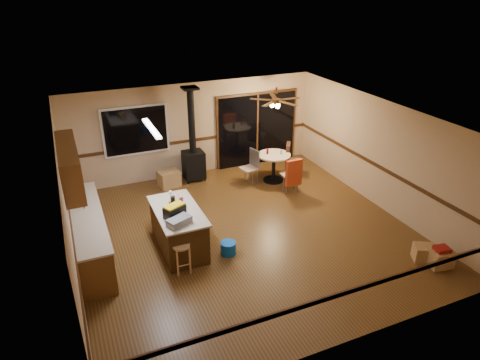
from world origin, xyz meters
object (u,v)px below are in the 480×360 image
wood_stove (193,155)px  chair_left (252,163)px  box_under_window (169,179)px  chair_right (289,156)px  box_corner_a (440,258)px  box_corner_b (424,253)px  toolbox_grey (179,221)px  blue_bucket (228,248)px  kitchen_island (179,229)px  bar_stool (182,258)px  dining_table (274,163)px  toolbox_black (175,212)px  chair_near (293,172)px

wood_stove → chair_left: bearing=-29.9°
box_under_window → chair_right: bearing=-11.5°
box_corner_a → box_corner_b: bearing=119.2°
toolbox_grey → blue_bucket: 1.28m
kitchen_island → bar_stool: kitchen_island is taller
bar_stool → box_under_window: 3.80m
dining_table → bar_stool: bearing=-139.9°
chair_right → dining_table: bearing=-164.8°
chair_right → chair_left: bearing=-178.9°
kitchen_island → box_under_window: kitchen_island is taller
wood_stove → box_under_window: 0.91m
dining_table → toolbox_black: bearing=-145.2°
bar_stool → toolbox_grey: bearing=76.8°
kitchen_island → bar_stool: 0.83m
wood_stove → chair_right: wood_stove is taller
blue_bucket → chair_left: (1.84, 2.85, 0.46)m
chair_right → box_corner_a: chair_right is taller
toolbox_grey → chair_near: toolbox_grey is taller
bar_stool → box_corner_a: bar_stool is taller
wood_stove → chair_right: size_ratio=3.60×
chair_right → toolbox_black: bearing=-147.5°
blue_bucket → box_corner_b: box_corner_b is taller
toolbox_black → chair_left: 3.77m
chair_near → chair_right: (0.45, 1.03, 0.00)m
bar_stool → box_under_window: bearing=78.9°
kitchen_island → blue_bucket: size_ratio=5.31×
box_under_window → chair_left: bearing=-17.9°
bar_stool → kitchen_island: bearing=78.0°
chair_near → box_corner_b: chair_near is taller
bar_stool → chair_right: 5.05m
dining_table → box_corner_b: size_ratio=2.29×
bar_stool → box_corner_b: (4.52, -1.54, -0.14)m
chair_right → box_corner_b: 4.65m
blue_bucket → box_corner_a: bearing=-28.7°
wood_stove → blue_bucket: (-0.45, -3.65, -0.60)m
toolbox_black → chair_near: (3.50, 1.48, -0.42)m
wood_stove → blue_bucket: wood_stove is taller
chair_near → box_corner_a: chair_near is taller
toolbox_grey → blue_bucket: toolbox_grey is taller
chair_left → box_under_window: size_ratio=0.95×
wood_stove → box_corner_b: bearing=-60.5°
wood_stove → box_corner_a: 6.51m
kitchen_island → box_under_window: 3.00m
wood_stove → chair_near: wood_stove is taller
kitchen_island → box_corner_b: size_ratio=4.30×
box_under_window → box_corner_a: box_under_window is taller
toolbox_black → chair_left: (2.80, 2.49, -0.43)m
toolbox_black → bar_stool: size_ratio=0.69×
dining_table → chair_near: bearing=-83.6°
toolbox_black → bar_stool: bearing=-96.1°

